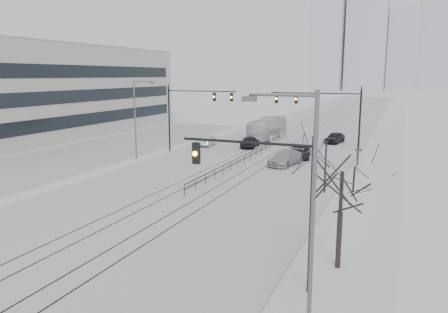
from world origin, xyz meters
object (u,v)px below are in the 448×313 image
(sedan_sb_inner, at_px, (250,142))
(bare_tree, at_px, (342,182))
(sedan_nb_right, at_px, (285,158))
(sedan_sb_outer, at_px, (208,141))
(box_truck, at_px, (268,129))
(sedan_nb_far, at_px, (335,138))
(traffic_mast_near, at_px, (275,191))
(sedan_nb_front, at_px, (300,152))

(sedan_sb_inner, bearing_deg, bare_tree, 111.12)
(sedan_nb_right, bearing_deg, sedan_sb_outer, 157.95)
(sedan_sb_inner, distance_m, box_truck, 8.52)
(sedan_sb_outer, distance_m, box_truck, 10.85)
(bare_tree, relative_size, sedan_nb_far, 1.34)
(traffic_mast_near, distance_m, sedan_sb_outer, 40.95)
(sedan_nb_right, xyz_separation_m, sedan_nb_far, (2.55, 17.64, -0.00))
(box_truck, bearing_deg, traffic_mast_near, 108.23)
(sedan_sb_inner, distance_m, sedan_nb_far, 12.85)
(sedan_nb_far, bearing_deg, box_truck, -170.25)
(sedan_nb_right, height_order, box_truck, box_truck)
(traffic_mast_near, height_order, sedan_nb_right, traffic_mast_near)
(sedan_sb_outer, relative_size, sedan_nb_right, 0.80)
(traffic_mast_near, relative_size, sedan_nb_front, 1.38)
(sedan_sb_outer, bearing_deg, sedan_nb_far, -158.59)
(traffic_mast_near, bearing_deg, bare_tree, 51.24)
(sedan_sb_outer, bearing_deg, traffic_mast_near, 110.34)
(bare_tree, xyz_separation_m, sedan_sb_inner, (-16.19, 33.43, -3.71))
(sedan_sb_inner, xyz_separation_m, sedan_nb_right, (7.25, -9.35, -0.00))
(bare_tree, distance_m, sedan_sb_inner, 37.33)
(sedan_sb_inner, relative_size, sedan_nb_right, 0.85)
(traffic_mast_near, xyz_separation_m, sedan_nb_right, (-6.52, 27.09, -3.78))
(sedan_nb_front, height_order, sedan_nb_far, sedan_nb_far)
(sedan_sb_outer, relative_size, sedan_nb_front, 0.85)
(sedan_sb_inner, height_order, box_truck, box_truck)
(bare_tree, relative_size, sedan_sb_outer, 1.41)
(sedan_nb_right, distance_m, sedan_nb_far, 17.83)
(sedan_sb_inner, bearing_deg, sedan_nb_front, 143.67)
(bare_tree, xyz_separation_m, sedan_nb_far, (-6.38, 41.73, -3.71))
(sedan_sb_outer, distance_m, sedan_nb_front, 14.25)
(sedan_sb_outer, bearing_deg, sedan_sb_inner, 178.41)
(sedan_sb_inner, bearing_deg, sedan_sb_outer, 2.16)
(bare_tree, xyz_separation_m, sedan_nb_right, (-8.94, 24.08, -3.71))
(traffic_mast_near, xyz_separation_m, bare_tree, (2.41, 3.00, -0.07))
(traffic_mast_near, bearing_deg, sedan_sb_outer, 118.81)
(sedan_nb_far, bearing_deg, traffic_mast_near, -74.13)
(bare_tree, xyz_separation_m, sedan_sb_outer, (-22.06, 32.72, -3.78))
(traffic_mast_near, height_order, sedan_nb_front, traffic_mast_near)
(sedan_nb_far, bearing_deg, sedan_nb_right, -87.44)
(sedan_sb_inner, distance_m, sedan_sb_outer, 5.91)
(sedan_sb_inner, xyz_separation_m, sedan_nb_far, (9.80, 8.30, -0.00))
(sedan_nb_right, bearing_deg, sedan_sb_inner, 139.11)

